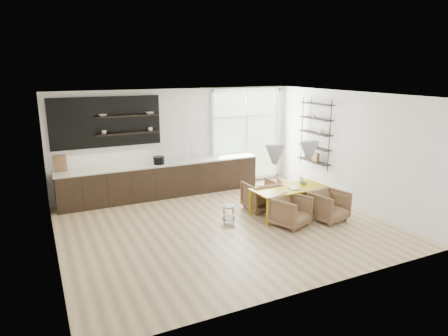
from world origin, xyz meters
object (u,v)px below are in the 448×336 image
armchair_back_right (293,191)px  armchair_front_right (329,206)px  wire_stool (229,212)px  dining_table (289,190)px  armchair_back_left (261,195)px  armchair_front_left (291,211)px

armchair_back_right → armchair_front_right: bearing=107.9°
armchair_back_right → wire_stool: armchair_back_right is taller
dining_table → armchair_back_left: armchair_back_left is taller
armchair_front_right → dining_table: bearing=116.2°
dining_table → armchair_front_right: size_ratio=2.41×
armchair_back_left → armchair_front_left: 1.21m
armchair_back_right → armchair_back_left: bearing=20.2°
armchair_back_right → armchair_front_right: (0.03, -1.38, 0.03)m
armchair_back_right → armchair_front_right: 1.38m
dining_table → armchair_front_right: 0.98m
armchair_front_right → wire_stool: bearing=145.4°
dining_table → wire_stool: dining_table is taller
armchair_back_left → wire_stool: bearing=21.2°
armchair_front_left → armchair_back_left: bearing=70.1°
dining_table → wire_stool: 1.61m
dining_table → wire_stool: (-1.56, 0.13, -0.35)m
dining_table → armchair_front_left: armchair_front_left is taller
armchair_back_right → wire_stool: bearing=30.7°
dining_table → wire_stool: bearing=173.4°
dining_table → armchair_back_right: (0.57, 0.65, -0.30)m
dining_table → armchair_back_right: dining_table is taller
dining_table → armchair_back_right: bearing=46.9°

